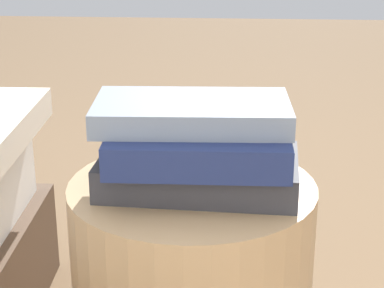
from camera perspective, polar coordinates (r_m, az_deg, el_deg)
The scene contains 3 objects.
book_charcoal at distance 1.04m, azimuth 0.57°, elevation -2.28°, with size 0.29×0.17×0.05m, color #28282D.
book_navy at distance 1.02m, azimuth 0.58°, elevation 0.14°, with size 0.26×0.20×0.05m, color #19234C.
book_slate at distance 1.02m, azimuth 0.21°, elevation 2.67°, with size 0.29×0.16×0.04m, color slate.
Camera 1 is at (-0.06, 0.97, 0.87)m, focal length 64.61 mm.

